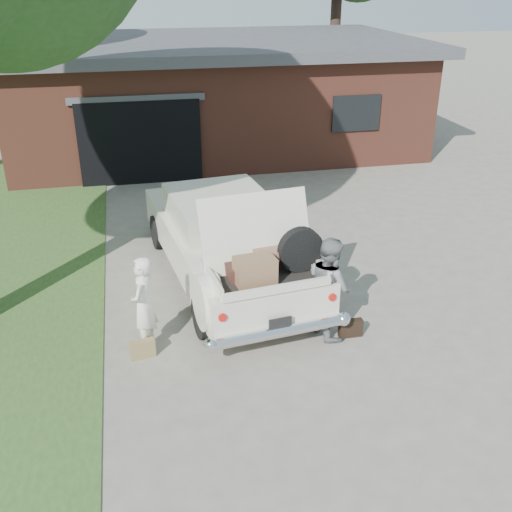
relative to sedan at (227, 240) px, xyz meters
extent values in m
plane|color=gray|center=(0.24, -1.99, -0.79)|extent=(90.00, 90.00, 0.00)
cube|color=brown|center=(1.24, 9.51, 0.71)|extent=(12.00, 7.00, 3.00)
cube|color=#4C4C51|center=(1.24, 9.51, 2.36)|extent=(12.80, 7.80, 0.30)
cube|color=black|center=(-1.26, 6.06, 0.31)|extent=(3.20, 0.30, 2.20)
cube|color=#4C4C51|center=(-1.26, 5.99, 1.46)|extent=(3.50, 0.12, 0.18)
cube|color=black|center=(4.74, 5.99, 0.81)|extent=(1.40, 0.08, 1.00)
cylinder|color=#38281E|center=(7.39, 15.61, 1.79)|extent=(0.44, 0.44, 5.17)
cube|color=silver|center=(-0.01, 0.05, -0.14)|extent=(2.63, 5.44, 0.68)
cube|color=beige|center=(-0.05, 0.36, 0.46)|extent=(1.98, 2.29, 0.54)
cube|color=black|center=(-0.17, 1.35, 0.44)|extent=(1.62, 0.29, 0.46)
cube|color=black|center=(0.08, -0.63, 0.44)|extent=(1.62, 0.29, 0.46)
cylinder|color=black|center=(-0.70, -1.83, -0.45)|extent=(0.32, 0.71, 0.69)
cylinder|color=black|center=(1.13, -1.60, -0.45)|extent=(0.32, 0.71, 0.69)
cylinder|color=black|center=(-1.15, 1.70, -0.45)|extent=(0.32, 0.71, 0.69)
cylinder|color=black|center=(0.68, 1.93, -0.45)|extent=(0.32, 0.71, 0.69)
cylinder|color=silver|center=(0.33, -2.60, -0.37)|extent=(2.15, 0.46, 0.19)
cylinder|color=#A5140F|center=(-0.53, -2.64, 0.02)|extent=(0.14, 0.12, 0.13)
cylinder|color=#A5140F|center=(1.17, -2.42, 0.02)|extent=(0.14, 0.12, 0.13)
cube|color=black|center=(0.33, -2.62, -0.22)|extent=(0.36, 0.07, 0.18)
cube|color=black|center=(0.24, -1.92, 0.22)|extent=(1.75, 1.35, 0.04)
cube|color=silver|center=(-0.59, -2.03, 0.33)|extent=(0.21, 1.15, 0.19)
cube|color=silver|center=(1.07, -1.82, 0.33)|extent=(0.21, 1.15, 0.19)
cube|color=silver|center=(0.31, -2.50, 0.29)|extent=(1.67, 0.27, 0.13)
cube|color=silver|center=(0.20, -1.56, 0.81)|extent=(1.80, 0.68, 1.14)
cube|color=#47261E|center=(-0.02, -1.91, 0.35)|extent=(0.67, 0.48, 0.20)
cube|color=#8B6547|center=(0.05, -2.16, 0.45)|extent=(0.63, 0.46, 0.41)
cube|color=black|center=(0.33, -1.67, 0.33)|extent=(0.56, 0.41, 0.16)
cube|color=#9A6A4E|center=(0.35, -1.80, 0.51)|extent=(0.46, 0.33, 0.15)
cylinder|color=black|center=(0.82, -1.90, 0.60)|extent=(0.72, 0.25, 0.71)
imported|color=white|center=(-1.60, -1.96, -0.03)|extent=(0.53, 0.65, 1.52)
imported|color=slate|center=(1.23, -2.14, 0.03)|extent=(0.77, 0.91, 1.64)
cube|color=olive|center=(-1.68, -2.21, -0.65)|extent=(0.39, 0.19, 0.29)
cube|color=black|center=(1.55, -2.34, -0.65)|extent=(0.38, 0.12, 0.29)
camera|label=1|loc=(-1.62, -9.83, 4.47)|focal=42.00mm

